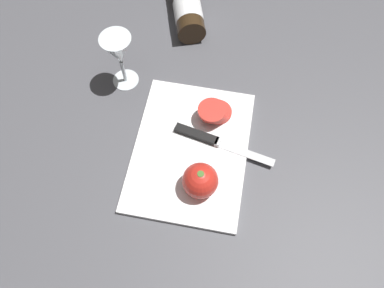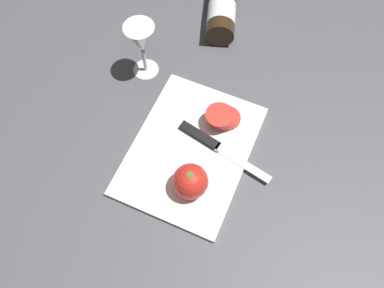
{
  "view_description": "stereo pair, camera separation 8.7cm",
  "coord_description": "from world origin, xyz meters",
  "px_view_note": "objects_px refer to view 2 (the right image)",
  "views": [
    {
      "loc": [
        -0.31,
        -0.07,
        0.82
      ],
      "look_at": [
        0.07,
        -0.0,
        0.04
      ],
      "focal_mm": 35.0,
      "sensor_mm": 36.0,
      "label": 1
    },
    {
      "loc": [
        -0.28,
        -0.16,
        0.82
      ],
      "look_at": [
        0.07,
        -0.0,
        0.04
      ],
      "focal_mm": 35.0,
      "sensor_mm": 36.0,
      "label": 2
    }
  ],
  "objects_px": {
    "tomato_slice_stack_near": "(223,117)",
    "whole_tomato": "(190,181)",
    "knife": "(207,140)",
    "wine_bottle": "(222,10)",
    "wine_glass": "(141,41)"
  },
  "relations": [
    {
      "from": "wine_glass",
      "to": "whole_tomato",
      "type": "bearing_deg",
      "value": -136.93
    },
    {
      "from": "tomato_slice_stack_near",
      "to": "whole_tomato",
      "type": "bearing_deg",
      "value": 178.96
    },
    {
      "from": "wine_bottle",
      "to": "tomato_slice_stack_near",
      "type": "height_order",
      "value": "wine_bottle"
    },
    {
      "from": "tomato_slice_stack_near",
      "to": "knife",
      "type": "bearing_deg",
      "value": 168.93
    },
    {
      "from": "wine_glass",
      "to": "tomato_slice_stack_near",
      "type": "distance_m",
      "value": 0.27
    },
    {
      "from": "wine_glass",
      "to": "tomato_slice_stack_near",
      "type": "relative_size",
      "value": 1.82
    },
    {
      "from": "knife",
      "to": "tomato_slice_stack_near",
      "type": "distance_m",
      "value": 0.07
    },
    {
      "from": "wine_bottle",
      "to": "whole_tomato",
      "type": "xyz_separation_m",
      "value": [
        -0.52,
        -0.13,
        0.01
      ]
    },
    {
      "from": "wine_glass",
      "to": "knife",
      "type": "height_order",
      "value": "wine_glass"
    },
    {
      "from": "wine_glass",
      "to": "knife",
      "type": "distance_m",
      "value": 0.29
    },
    {
      "from": "wine_glass",
      "to": "tomato_slice_stack_near",
      "type": "xyz_separation_m",
      "value": [
        -0.07,
        -0.25,
        -0.08
      ]
    },
    {
      "from": "whole_tomato",
      "to": "knife",
      "type": "relative_size",
      "value": 0.32
    },
    {
      "from": "whole_tomato",
      "to": "tomato_slice_stack_near",
      "type": "height_order",
      "value": "whole_tomato"
    },
    {
      "from": "wine_bottle",
      "to": "knife",
      "type": "relative_size",
      "value": 1.18
    },
    {
      "from": "tomato_slice_stack_near",
      "to": "wine_bottle",
      "type": "bearing_deg",
      "value": 22.17
    }
  ]
}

